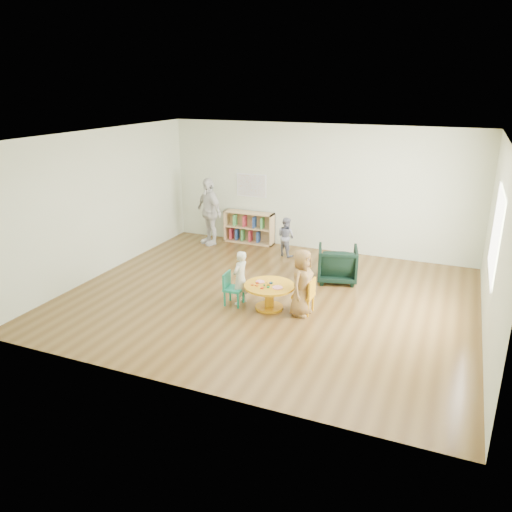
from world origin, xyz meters
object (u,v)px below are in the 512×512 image
Objects in this scene: bookshelf at (249,227)px; kid_chair_right at (306,295)px; child_right at (302,283)px; activity_table at (269,292)px; adult_caretaker at (209,211)px; kid_chair_left at (232,288)px; toddler at (286,237)px; armchair at (337,264)px; child_left at (240,278)px.

kid_chair_right is at bearing -53.09° from bookshelf.
child_right reaches higher than bookshelf.
adult_caretaker reaches higher than activity_table.
kid_chair_left is (-0.66, -0.09, 0.01)m from activity_table.
kid_chair_right is 0.69× the size of toddler.
kid_chair_right is at bearing 94.52° from kid_chair_left.
armchair is 3.57m from adult_caretaker.
armchair is at bearing 10.94° from adult_caretaker.
child_right is at bearing 150.27° from kid_chair_right.
child_left is 0.61× the size of adult_caretaker.
adult_caretaker is (-2.07, 2.82, 0.31)m from child_left.
child_left reaches higher than armchair.
armchair reaches higher than kid_chair_left.
bookshelf is (-1.13, 3.36, 0.06)m from kid_chair_left.
activity_table is 3.72m from bookshelf.
child_left is (-1.28, -1.67, 0.13)m from armchair.
bookshelf is 0.77× the size of adult_caretaker.
bookshelf is 1.26× the size of child_left.
child_left is at bearing -179.05° from activity_table.
child_left is at bearing -69.02° from bookshelf.
kid_chair_right is 0.26m from child_right.
kid_chair_left is 1.25m from child_right.
kid_chair_left is 0.66× the size of toddler.
kid_chair_right is at bearing 138.83° from toddler.
toddler is 0.55× the size of adult_caretaker.
activity_table is at bearing 126.59° from toddler.
toddler is (-1.40, 1.02, 0.09)m from armchair.
toddler is at bearing -27.23° from bookshelf.
child_left is 1.10× the size of toddler.
adult_caretaker reaches higher than child_left.
bookshelf is 1.28m from toddler.
child_right reaches higher than toddler.
kid_chair_right is 2.91m from toddler.
bookshelf is (-2.40, 3.20, 0.04)m from kid_chair_right.
kid_chair_left is 0.23m from child_left.
kid_chair_left is 0.48× the size of bookshelf.
activity_table is 0.56m from child_left.
armchair is (1.41, 1.76, 0.03)m from kid_chair_left.
child_right is (2.35, -3.29, 0.20)m from bookshelf.
adult_caretaker is (-0.82, -0.45, 0.42)m from bookshelf.
child_right is at bearing 100.75° from child_left.
child_left reaches higher than toddler.
toddler is (-1.27, 2.62, 0.11)m from kid_chair_right.
child_left is at bearing 120.23° from kid_chair_left.
armchair is (0.75, 1.66, 0.05)m from activity_table.
child_right is at bearing 69.11° from armchair.
kid_chair_left is 0.36× the size of adult_caretaker.
armchair is 1.74m from toddler.
adult_caretaker reaches higher than kid_chair_left.
kid_chair_right is 0.53× the size of child_right.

